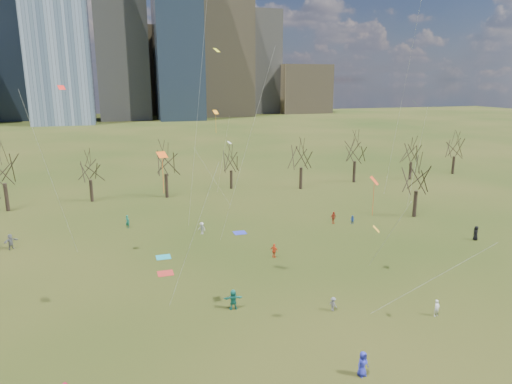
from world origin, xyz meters
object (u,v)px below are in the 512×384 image
object	(u,v)px
blanket_teal	(163,257)
person_1	(437,308)
blanket_navy	(240,233)
blanket_crimson	(166,273)
person_4	(274,251)
person_0	(363,364)

from	to	relation	value
blanket_teal	person_1	size ratio (longest dim) A/B	1.09
blanket_teal	blanket_navy	world-z (taller)	same
blanket_crimson	person_1	xyz separation A→B (m)	(20.77, -15.61, 0.72)
blanket_teal	blanket_navy	size ratio (longest dim) A/B	1.00
blanket_navy	blanket_crimson	xyz separation A→B (m)	(-10.70, -10.05, 0.00)
blanket_teal	blanket_navy	bearing A→B (deg)	27.92
blanket_crimson	person_4	xyz separation A→B (m)	(12.10, 0.68, 0.81)
blanket_navy	person_1	xyz separation A→B (m)	(10.06, -25.67, 0.72)
blanket_navy	person_0	distance (m)	30.89
blanket_teal	person_0	world-z (taller)	person_0
blanket_navy	blanket_crimson	size ratio (longest dim) A/B	1.00
blanket_crimson	person_4	bearing A→B (deg)	3.19
person_4	blanket_navy	bearing A→B (deg)	-33.94
person_1	person_0	bearing A→B (deg)	-164.67
blanket_crimson	blanket_teal	bearing A→B (deg)	86.44
blanket_crimson	person_4	distance (m)	12.15
blanket_teal	blanket_crimson	size ratio (longest dim) A/B	1.00
blanket_navy	person_0	bearing A→B (deg)	-90.02
blanket_navy	person_4	bearing A→B (deg)	-81.53
person_1	person_4	world-z (taller)	person_4
blanket_teal	person_4	distance (m)	12.46
person_4	person_0	bearing A→B (deg)	133.86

